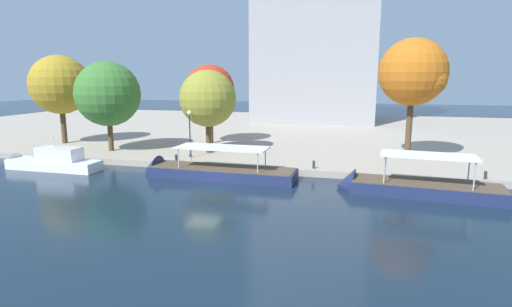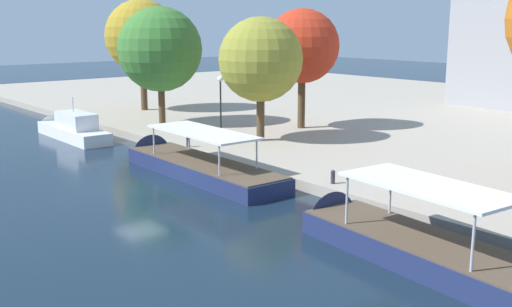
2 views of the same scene
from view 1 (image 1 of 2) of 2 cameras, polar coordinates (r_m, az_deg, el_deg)
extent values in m
plane|color=#142333|center=(32.14, -7.43, -5.22)|extent=(220.00, 220.00, 0.00)
cube|color=#A39989|center=(64.29, 3.86, 3.17)|extent=(120.00, 55.00, 0.60)
cube|color=white|center=(43.49, -26.43, -1.62)|extent=(9.29, 2.39, 1.27)
cone|color=white|center=(46.94, -31.07, -1.21)|extent=(1.22, 2.21, 2.20)
cube|color=white|center=(42.81, -25.87, -0.05)|extent=(4.19, 1.89, 1.24)
cube|color=black|center=(43.87, -27.49, 0.14)|extent=(1.13, 1.75, 0.74)
cylinder|color=silver|center=(42.93, -26.47, 1.56)|extent=(0.08, 0.08, 1.16)
cube|color=navy|center=(35.85, -4.70, -3.08)|extent=(12.97, 3.47, 1.32)
cone|color=navy|center=(38.76, -14.40, -2.33)|extent=(1.46, 2.91, 2.88)
cube|color=brown|center=(35.68, -4.72, -1.99)|extent=(12.71, 3.31, 0.08)
cylinder|color=#B2B2B7|center=(35.74, -10.80, -0.68)|extent=(0.10, 0.10, 1.68)
cylinder|color=#B2B2B7|center=(38.00, -9.10, 0.06)|extent=(0.10, 0.10, 1.68)
cylinder|color=#B2B2B7|center=(33.24, 0.24, -1.35)|extent=(0.10, 0.10, 1.68)
cylinder|color=#B2B2B7|center=(35.66, 1.33, -0.52)|extent=(0.10, 0.10, 1.68)
cube|color=silver|center=(35.33, -4.77, 0.83)|extent=(8.06, 3.11, 0.12)
cube|color=navy|center=(33.16, 22.60, -5.09)|extent=(11.04, 4.06, 1.42)
cone|color=navy|center=(33.29, 12.39, -4.43)|extent=(1.64, 2.94, 2.83)
cube|color=brown|center=(32.98, 22.69, -3.83)|extent=(10.81, 3.88, 0.08)
cylinder|color=#B2B2B7|center=(31.45, 17.55, -2.23)|extent=(0.10, 0.10, 1.99)
cylinder|color=#B2B2B7|center=(33.91, 17.70, -1.31)|extent=(0.10, 0.10, 1.99)
cylinder|color=#B2B2B7|center=(31.87, 28.29, -2.86)|extent=(0.10, 0.10, 1.99)
cylinder|color=#B2B2B7|center=(34.30, 27.67, -1.91)|extent=(0.10, 0.10, 1.99)
cube|color=silver|center=(32.54, 22.96, -0.26)|extent=(6.93, 3.46, 0.12)
cylinder|color=#2D2D33|center=(40.27, -11.09, -0.77)|extent=(0.25, 0.25, 0.55)
sphere|color=#2D2D33|center=(40.20, -11.11, -0.29)|extent=(0.28, 0.28, 0.28)
cylinder|color=#2D2D33|center=(37.07, 8.08, -1.66)|extent=(0.23, 0.23, 0.57)
sphere|color=#2D2D33|center=(37.00, 8.09, -1.14)|extent=(0.25, 0.25, 0.25)
cylinder|color=#2D2D33|center=(37.84, 29.45, -2.77)|extent=(0.23, 0.23, 0.50)
sphere|color=#2D2D33|center=(37.77, 29.50, -2.31)|extent=(0.26, 0.26, 0.26)
cylinder|color=black|center=(42.06, -9.23, 2.42)|extent=(0.12, 0.12, 4.38)
sphere|color=white|center=(41.79, -9.33, 5.66)|extent=(0.44, 0.44, 0.44)
cylinder|color=black|center=(42.40, -9.15, -0.30)|extent=(0.26, 0.26, 0.30)
cylinder|color=#4C3823|center=(43.96, 20.62, 3.37)|extent=(0.60, 0.60, 6.11)
sphere|color=#BC6019|center=(43.66, 21.11, 10.59)|extent=(6.63, 6.63, 6.63)
sphere|color=#BC6019|center=(43.95, 20.02, 10.46)|extent=(4.50, 4.50, 4.50)
sphere|color=#BC6019|center=(42.89, 23.02, 9.57)|extent=(3.45, 3.45, 3.45)
cylinder|color=#4C3823|center=(55.77, -25.35, 3.63)|extent=(0.64, 0.64, 4.51)
sphere|color=olive|center=(55.46, -25.77, 8.68)|extent=(7.10, 7.10, 7.10)
sphere|color=olive|center=(56.96, -25.27, 8.43)|extent=(3.95, 3.95, 3.95)
sphere|color=olive|center=(57.16, -25.66, 8.40)|extent=(3.23, 3.23, 3.23)
cylinder|color=#4C3823|center=(50.75, -6.36, 3.93)|extent=(0.60, 0.60, 4.40)
sphere|color=#B22D19|center=(50.42, -6.46, 8.93)|extent=(5.93, 5.93, 5.93)
sphere|color=#B22D19|center=(51.27, -7.60, 9.61)|extent=(3.88, 3.88, 3.88)
sphere|color=#B22D19|center=(51.74, -6.54, 8.37)|extent=(3.21, 3.21, 3.21)
cylinder|color=#4C3823|center=(48.03, -19.71, 2.53)|extent=(0.56, 0.56, 3.65)
sphere|color=#38702D|center=(47.65, -20.05, 7.84)|extent=(7.03, 7.03, 7.03)
sphere|color=#38702D|center=(48.52, -21.40, 7.58)|extent=(3.74, 3.74, 3.74)
sphere|color=#38702D|center=(48.89, -20.45, 8.35)|extent=(4.72, 4.72, 4.72)
cylinder|color=#4C3823|center=(44.47, -6.66, 2.43)|extent=(0.59, 0.59, 3.59)
sphere|color=olive|center=(44.07, -6.77, 7.67)|extent=(6.06, 6.06, 6.06)
sphere|color=olive|center=(44.15, -5.91, 7.45)|extent=(3.21, 3.21, 3.21)
sphere|color=olive|center=(45.04, -7.26, 8.23)|extent=(3.31, 3.31, 3.31)
camera|label=2|loc=(21.85, 69.21, 4.24)|focal=42.82mm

